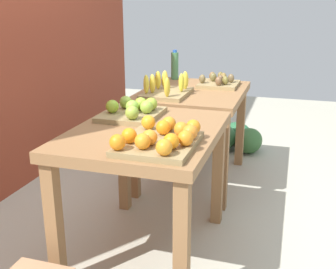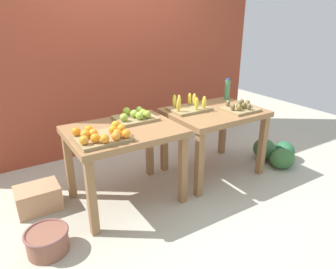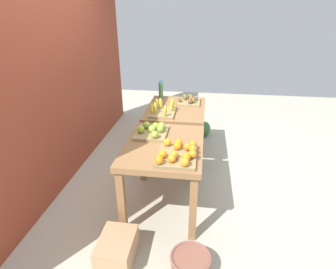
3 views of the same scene
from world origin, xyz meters
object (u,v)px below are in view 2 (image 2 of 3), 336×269
(display_table_right, at_px, (214,120))
(cardboard_produce_box, at_px, (38,198))
(display_table_left, at_px, (124,140))
(orange_bin, at_px, (103,135))
(wicker_basket, at_px, (47,241))
(kiwi_bin, at_px, (240,108))
(apple_bin, at_px, (136,116))
(banana_crate, at_px, (189,107))
(watermelon_pile, at_px, (276,153))
(water_bottle, at_px, (227,90))

(display_table_right, height_order, cardboard_produce_box, display_table_right)
(display_table_left, height_order, display_table_right, same)
(orange_bin, distance_m, wicker_basket, 0.94)
(orange_bin, bearing_deg, display_table_left, 33.53)
(orange_bin, bearing_deg, kiwi_bin, 0.26)
(wicker_basket, bearing_deg, orange_bin, 16.64)
(apple_bin, height_order, wicker_basket, apple_bin)
(orange_bin, relative_size, banana_crate, 1.05)
(watermelon_pile, height_order, cardboard_produce_box, watermelon_pile)
(display_table_right, distance_m, orange_bin, 1.40)
(cardboard_produce_box, bearing_deg, banana_crate, -5.17)
(display_table_left, relative_size, water_bottle, 3.91)
(kiwi_bin, xyz_separation_m, water_bottle, (0.20, 0.45, 0.09))
(apple_bin, relative_size, watermelon_pile, 0.62)
(apple_bin, xyz_separation_m, water_bottle, (1.33, 0.12, 0.08))
(cardboard_produce_box, bearing_deg, apple_bin, -7.78)
(watermelon_pile, xyz_separation_m, wicker_basket, (-2.84, -0.11, -0.03))
(display_table_right, height_order, banana_crate, banana_crate)
(banana_crate, bearing_deg, watermelon_pile, -18.98)
(orange_bin, relative_size, apple_bin, 1.14)
(apple_bin, distance_m, cardboard_produce_box, 1.24)
(display_table_right, bearing_deg, watermelon_pile, -15.20)
(display_table_right, height_order, water_bottle, water_bottle)
(apple_bin, distance_m, watermelon_pile, 1.94)
(orange_bin, distance_m, apple_bin, 0.58)
(orange_bin, xyz_separation_m, cardboard_produce_box, (-0.54, 0.47, -0.70))
(water_bottle, bearing_deg, kiwi_bin, -114.53)
(kiwi_bin, distance_m, cardboard_produce_box, 2.30)
(banana_crate, xyz_separation_m, watermelon_pile, (1.12, -0.38, -0.69))
(display_table_left, xyz_separation_m, cardboard_produce_box, (-0.80, 0.30, -0.54))
(banana_crate, relative_size, kiwi_bin, 1.22)
(banana_crate, distance_m, cardboard_produce_box, 1.81)
(display_table_left, bearing_deg, wicker_basket, -157.65)
(watermelon_pile, height_order, wicker_basket, watermelon_pile)
(display_table_left, height_order, kiwi_bin, kiwi_bin)
(watermelon_pile, distance_m, cardboard_produce_box, 2.84)
(kiwi_bin, bearing_deg, display_table_right, 143.55)
(display_table_left, height_order, wicker_basket, display_table_left)
(display_table_left, relative_size, kiwi_bin, 2.89)
(watermelon_pile, bearing_deg, kiwi_bin, 173.90)
(banana_crate, bearing_deg, wicker_basket, -163.81)
(watermelon_pile, bearing_deg, banana_crate, 161.02)
(display_table_right, bearing_deg, cardboard_produce_box, 171.11)
(kiwi_bin, relative_size, wicker_basket, 1.04)
(display_table_left, distance_m, banana_crate, 0.89)
(orange_bin, xyz_separation_m, watermelon_pile, (2.25, -0.06, -0.69))
(banana_crate, distance_m, wicker_basket, 1.93)
(apple_bin, relative_size, cardboard_produce_box, 1.01)
(banana_crate, distance_m, kiwi_bin, 0.57)
(orange_bin, xyz_separation_m, water_bottle, (1.81, 0.45, 0.08))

